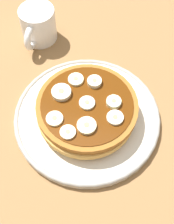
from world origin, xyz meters
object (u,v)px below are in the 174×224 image
Objects in this scene: plate at (87,117)px; banana_slice_5 at (115,118)px; banana_slice_3 at (87,126)px; pancake_stack at (85,111)px; banana_slice_0 at (88,106)px; banana_slice_6 at (76,80)px; coffee_mug at (38,25)px; banana_slice_2 at (61,93)px; banana_slice_7 at (94,82)px; banana_slice_8 at (68,132)px; banana_slice_4 at (114,102)px; banana_slice_1 at (55,119)px.

plate is 9.43× the size of banana_slice_5.
plate is at bearing -164.13° from banana_slice_3.
pancake_stack is 4.90cm from banana_slice_3.
banana_slice_0 is at bearing -101.14° from banana_slice_5.
coffee_mug is (-12.89, -12.81, -1.79)cm from banana_slice_6.
banana_slice_5 is 1.01× the size of banana_slice_6.
banana_slice_2 is 1.32× the size of banana_slice_7.
banana_slice_6 is 10.90cm from banana_slice_8.
banana_slice_8 is at bearing -54.03° from banana_slice_5.
banana_slice_5 is at bearing 124.91° from banana_slice_3.
coffee_mug is (-23.59, -14.85, -1.78)cm from banana_slice_8.
pancake_stack is at bearing -69.20° from banana_slice_4.
banana_slice_3 reaches higher than banana_slice_0.
banana_slice_7 is (-6.18, -5.51, 0.15)cm from banana_slice_5.
plate is at bearing 38.47° from banana_slice_6.
banana_slice_3 is (5.11, 6.22, -0.10)cm from banana_slice_2.
pancake_stack is 6.35× the size of banana_slice_1.
pancake_stack is at bearing 42.53° from coffee_mug.
banana_slice_5 is at bearing 78.02° from pancake_stack.
banana_slice_3 is 1.13× the size of banana_slice_5.
banana_slice_0 is (0.46, 0.32, 4.78)cm from plate.
banana_slice_2 is 0.33× the size of coffee_mug.
plate is at bearing -105.18° from banana_slice_5.
banana_slice_2 is (-1.02, -4.77, 2.38)cm from pancake_stack.
banana_slice_8 is at bearing -52.42° from banana_slice_3.
plate is 8.31× the size of banana_slice_3.
banana_slice_2 is at bearing -102.00° from banana_slice_5.
banana_slice_1 is 10.67cm from banana_slice_4.
plate is at bearing 136.59° from banana_slice_1.
banana_slice_2 is 8.05cm from banana_slice_3.
pancake_stack is 6.47× the size of banana_slice_6.
plate is 7.36cm from banana_slice_5.
banana_slice_1 reaches higher than plate.
banana_slice_3 is at bearing 92.31° from banana_slice_1.
banana_slice_3 is (4.09, 1.45, 2.28)cm from pancake_stack.
banana_slice_3 is 9.86cm from banana_slice_6.
coffee_mug is at bearing -135.18° from banana_slice_6.
pancake_stack is 6.61× the size of banana_slice_0.
plate is at bearing 81.53° from banana_slice_2.
banana_slice_4 is at bearing 52.73° from coffee_mug.
banana_slice_8 is (5.93, -1.70, -0.01)cm from banana_slice_0.
banana_slice_5 is at bearing 41.71° from banana_slice_7.
banana_slice_5 is 28.63cm from coffee_mug.
pancake_stack is (0.28, -0.21, 2.57)cm from plate.
banana_slice_7 reaches higher than banana_slice_1.
banana_slice_7 is (-0.40, 3.33, 0.15)cm from banana_slice_6.
banana_slice_1 is (4.13, -4.66, -0.01)cm from banana_slice_0.
banana_slice_7 is at bearing 173.41° from banana_slice_8.
banana_slice_3 is (3.91, 0.93, 0.07)cm from banana_slice_0.
banana_slice_4 is (-1.76, 4.63, 2.33)cm from pancake_stack.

